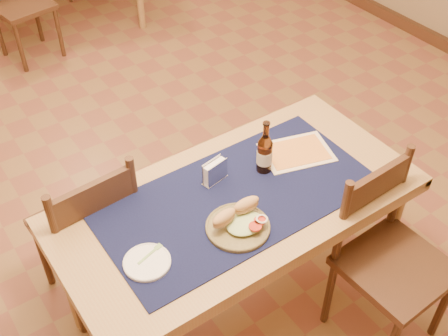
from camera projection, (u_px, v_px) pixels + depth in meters
main_table at (237, 211)px, 2.48m from camera, size 1.60×0.80×0.75m
placemat at (237, 197)px, 2.43m from camera, size 1.20×0.60×0.01m
baseboard at (158, 203)px, 3.39m from camera, size 6.00×7.00×0.10m
chair_main_far at (89, 230)px, 2.64m from camera, size 0.46×0.46×0.94m
chair_main_near at (389, 258)px, 2.51m from camera, size 0.45×0.45×0.95m
chair_back_near at (19, 2)px, 4.48m from camera, size 0.47×0.47×0.89m
sandwich_plate at (239, 223)px, 2.28m from camera, size 0.27×0.27×0.10m
side_plate at (147, 262)px, 2.15m from camera, size 0.19×0.19×0.02m
fork at (152, 252)px, 2.18m from camera, size 0.12×0.05×0.00m
beer_bottle at (265, 153)px, 2.49m from camera, size 0.07×0.07×0.27m
napkin_holder at (215, 172)px, 2.47m from camera, size 0.13×0.07×0.11m
menu_card at (297, 152)px, 2.64m from camera, size 0.37×0.32×0.01m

